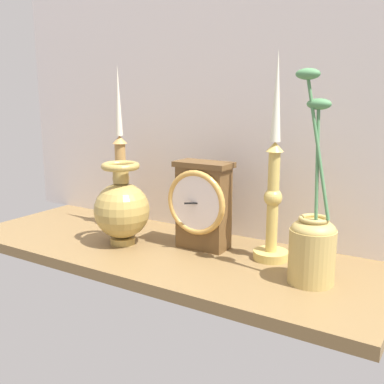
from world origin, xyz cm
name	(u,v)px	position (x,y,z in cm)	size (l,w,h in cm)	color
ground_plane	(163,253)	(0.00, 0.00, -1.20)	(100.00, 36.00, 2.40)	brown
back_wall	(205,102)	(0.00, 18.50, 32.50)	(120.00, 2.00, 65.00)	silver
mantel_clock	(202,204)	(7.57, 4.59, 10.30)	(14.49, 8.71, 19.86)	brown
candlestick_tall_left	(273,191)	(23.62, 6.39, 14.94)	(7.49, 7.49, 43.19)	tan
candlestick_tall_center	(121,181)	(-19.10, 8.12, 12.25)	(8.62, 8.62, 41.74)	#B4874A
brass_vase_bulbous	(122,208)	(-9.85, -2.51, 8.62)	(12.96, 12.96, 19.27)	#AB8E48
brass_vase_jar	(312,241)	(34.61, -1.17, 8.15)	(9.22, 8.57, 38.89)	tan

